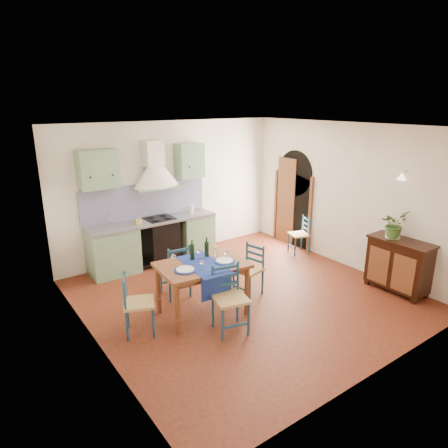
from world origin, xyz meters
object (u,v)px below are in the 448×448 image
(chair_near, at_px, (230,298))
(sideboard, at_px, (399,264))
(dining_table, at_px, (203,270))
(potted_plant, at_px, (394,224))

(chair_near, height_order, sideboard, chair_near)
(chair_near, xyz_separation_m, sideboard, (3.09, -0.68, 0.01))
(dining_table, relative_size, chair_near, 1.42)
(chair_near, height_order, potted_plant, potted_plant)
(dining_table, distance_m, potted_plant, 3.36)
(potted_plant, bearing_deg, chair_near, 170.54)
(dining_table, height_order, sideboard, dining_table)
(dining_table, bearing_deg, potted_plant, -19.77)
(dining_table, relative_size, potted_plant, 2.88)
(dining_table, bearing_deg, sideboard, -22.36)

